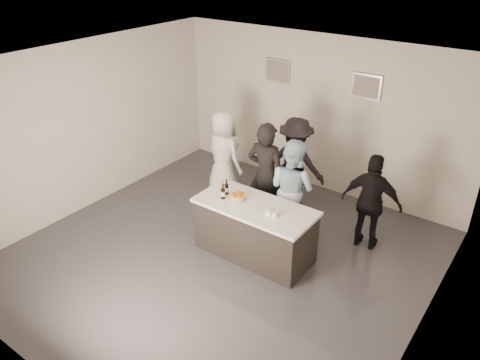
{
  "coord_description": "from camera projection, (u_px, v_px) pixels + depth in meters",
  "views": [
    {
      "loc": [
        3.77,
        -4.69,
        4.52
      ],
      "look_at": [
        0.0,
        0.5,
        1.15
      ],
      "focal_mm": 35.0,
      "sensor_mm": 36.0,
      "label": 1
    }
  ],
  "objects": [
    {
      "name": "floor",
      "position": [
        222.0,
        256.0,
        7.42
      ],
      "size": [
        6.0,
        6.0,
        0.0
      ],
      "primitive_type": "plane",
      "color": "#3D3D42",
      "rests_on": "ground"
    },
    {
      "name": "ceiling",
      "position": [
        217.0,
        68.0,
        6.02
      ],
      "size": [
        6.0,
        6.0,
        0.0
      ],
      "primitive_type": "plane",
      "rotation": [
        3.14,
        0.0,
        0.0
      ],
      "color": "white"
    },
    {
      "name": "wall_back",
      "position": [
        317.0,
        114.0,
        8.87
      ],
      "size": [
        6.0,
        0.04,
        3.0
      ],
      "primitive_type": "cube",
      "color": "beige",
      "rests_on": "ground"
    },
    {
      "name": "wall_front",
      "position": [
        30.0,
        283.0,
        4.57
      ],
      "size": [
        6.0,
        0.04,
        3.0
      ],
      "primitive_type": "cube",
      "color": "beige",
      "rests_on": "ground"
    },
    {
      "name": "wall_left",
      "position": [
        87.0,
        127.0,
        8.28
      ],
      "size": [
        0.04,
        6.0,
        3.0
      ],
      "primitive_type": "cube",
      "color": "beige",
      "rests_on": "ground"
    },
    {
      "name": "wall_right",
      "position": [
        433.0,
        243.0,
        5.16
      ],
      "size": [
        0.04,
        6.0,
        3.0
      ],
      "primitive_type": "cube",
      "color": "beige",
      "rests_on": "ground"
    },
    {
      "name": "picture_left",
      "position": [
        278.0,
        71.0,
        8.99
      ],
      "size": [
        0.54,
        0.04,
        0.44
      ],
      "primitive_type": "cube",
      "color": "#B2B2B7",
      "rests_on": "wall_back"
    },
    {
      "name": "picture_right",
      "position": [
        366.0,
        87.0,
        8.05
      ],
      "size": [
        0.54,
        0.04,
        0.44
      ],
      "primitive_type": "cube",
      "color": "#B2B2B7",
      "rests_on": "wall_back"
    },
    {
      "name": "bar_counter",
      "position": [
        255.0,
        230.0,
        7.26
      ],
      "size": [
        1.86,
        0.86,
        0.9
      ],
      "primitive_type": "cube",
      "color": "white",
      "rests_on": "ground"
    },
    {
      "name": "cake",
      "position": [
        238.0,
        198.0,
        7.19
      ],
      "size": [
        0.24,
        0.24,
        0.08
      ],
      "primitive_type": "cylinder",
      "color": "#FAA61A",
      "rests_on": "bar_counter"
    },
    {
      "name": "beer_bottle_a",
      "position": [
        226.0,
        187.0,
        7.3
      ],
      "size": [
        0.07,
        0.07,
        0.26
      ],
      "primitive_type": "cylinder",
      "color": "black",
      "rests_on": "bar_counter"
    },
    {
      "name": "beer_bottle_b",
      "position": [
        223.0,
        191.0,
        7.18
      ],
      "size": [
        0.07,
        0.07,
        0.26
      ],
      "primitive_type": "cylinder",
      "color": "black",
      "rests_on": "bar_counter"
    },
    {
      "name": "tumbler_cluster",
      "position": [
        274.0,
        212.0,
        6.81
      ],
      "size": [
        0.19,
        0.19,
        0.08
      ],
      "primitive_type": "cube",
      "color": "orange",
      "rests_on": "bar_counter"
    },
    {
      "name": "candles",
      "position": [
        230.0,
        207.0,
        7.01
      ],
      "size": [
        0.24,
        0.08,
        0.01
      ],
      "primitive_type": "cube",
      "color": "pink",
      "rests_on": "bar_counter"
    },
    {
      "name": "person_main_black",
      "position": [
        266.0,
        175.0,
        7.83
      ],
      "size": [
        0.72,
        0.5,
        1.88
      ],
      "primitive_type": "imported",
      "rotation": [
        0.0,
        0.0,
        3.22
      ],
      "color": "black",
      "rests_on": "ground"
    },
    {
      "name": "person_main_blue",
      "position": [
        292.0,
        189.0,
        7.6
      ],
      "size": [
        0.95,
        0.81,
        1.72
      ],
      "primitive_type": "imported",
      "rotation": [
        0.0,
        0.0,
        2.93
      ],
      "color": "silver",
      "rests_on": "ground"
    },
    {
      "name": "person_guest_left",
      "position": [
        224.0,
        154.0,
        8.8
      ],
      "size": [
        0.94,
        0.73,
        1.7
      ],
      "primitive_type": "imported",
      "rotation": [
        0.0,
        0.0,
        2.9
      ],
      "color": "white",
      "rests_on": "ground"
    },
    {
      "name": "person_guest_right",
      "position": [
        371.0,
        203.0,
        7.31
      ],
      "size": [
        0.98,
        0.49,
        1.62
      ],
      "primitive_type": "imported",
      "rotation": [
        0.0,
        0.0,
        3.25
      ],
      "color": "black",
      "rests_on": "ground"
    },
    {
      "name": "person_guest_back",
      "position": [
        295.0,
        163.0,
        8.43
      ],
      "size": [
        1.19,
        0.79,
        1.73
      ],
      "primitive_type": "imported",
      "rotation": [
        0.0,
        0.0,
        3.28
      ],
      "color": "black",
      "rests_on": "ground"
    }
  ]
}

